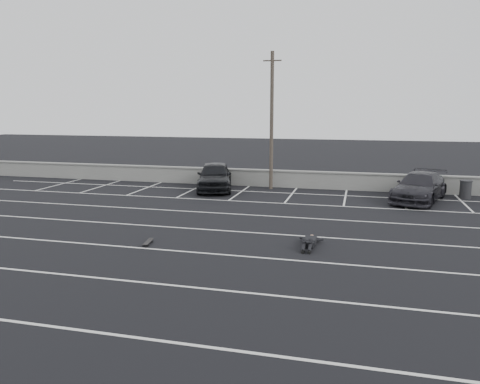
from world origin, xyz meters
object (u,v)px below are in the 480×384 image
(utility_pole, at_px, (272,121))
(car_right, at_px, (419,187))
(skateboard, at_px, (148,242))
(trash_bin, at_px, (466,189))
(car_left, at_px, (215,176))
(person, at_px, (310,238))

(utility_pole, bearing_deg, car_right, -11.63)
(utility_pole, bearing_deg, skateboard, -99.53)
(car_right, relative_size, trash_bin, 5.11)
(utility_pole, xyz_separation_m, trash_bin, (10.83, -0.41, -3.60))
(trash_bin, relative_size, skateboard, 1.35)
(car_right, bearing_deg, trash_bin, 46.72)
(car_left, height_order, car_right, car_left)
(car_left, relative_size, utility_pole, 0.61)
(car_right, bearing_deg, person, -97.08)
(car_right, xyz_separation_m, person, (-4.73, -9.53, -0.52))
(trash_bin, height_order, person, trash_bin)
(trash_bin, xyz_separation_m, skateboard, (-12.96, -12.29, -0.44))
(utility_pole, bearing_deg, car_left, -159.48)
(car_right, height_order, skateboard, car_right)
(skateboard, bearing_deg, person, 6.08)
(car_right, xyz_separation_m, trash_bin, (2.52, 1.30, -0.23))
(utility_pole, height_order, skateboard, utility_pole)
(person, bearing_deg, car_right, 64.82)
(car_right, relative_size, utility_pole, 0.63)
(trash_bin, distance_m, person, 13.04)
(utility_pole, xyz_separation_m, skateboard, (-2.13, -12.70, -4.04))
(car_right, xyz_separation_m, utility_pole, (-8.31, 1.71, 3.36))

